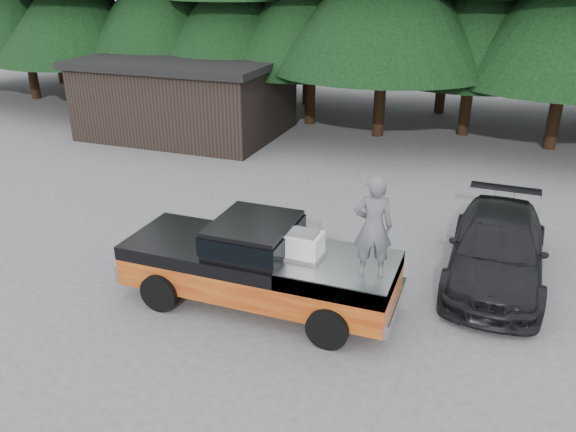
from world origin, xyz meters
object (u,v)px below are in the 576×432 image
(man_on_bed, at_px, (373,227))
(utility_building, at_px, (188,95))
(pickup_truck, at_px, (259,275))
(air_compressor, at_px, (304,246))
(parked_car, at_px, (497,249))

(man_on_bed, height_order, utility_building, man_on_bed)
(pickup_truck, height_order, man_on_bed, man_on_bed)
(air_compressor, xyz_separation_m, man_on_bed, (1.43, -0.24, 0.75))
(air_compressor, xyz_separation_m, utility_building, (-9.55, 11.97, 0.09))
(pickup_truck, xyz_separation_m, man_on_bed, (2.45, -0.29, 1.66))
(pickup_truck, height_order, parked_car, parked_car)
(pickup_truck, bearing_deg, man_on_bed, -6.65)
(utility_building, bearing_deg, man_on_bed, -48.03)
(pickup_truck, distance_m, man_on_bed, 2.97)
(pickup_truck, distance_m, utility_building, 14.69)
(man_on_bed, xyz_separation_m, utility_building, (-10.98, 12.20, -0.66))
(air_compressor, relative_size, utility_building, 0.09)
(pickup_truck, bearing_deg, parked_car, 31.90)
(parked_car, xyz_separation_m, utility_building, (-13.26, 8.97, 0.91))
(pickup_truck, relative_size, parked_car, 1.16)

